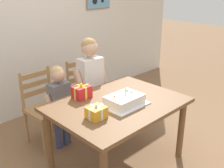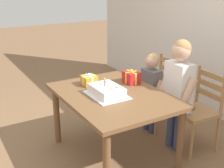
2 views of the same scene
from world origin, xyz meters
The scene contains 10 objects.
ground_plane centered at (0.00, 0.00, 0.00)m, with size 20.00×20.00×0.00m, color #846042.
back_wall centered at (0.00, 1.81, 1.30)m, with size 6.40×0.11×2.60m.
dining_table centered at (0.00, 0.00, 0.64)m, with size 1.34×1.00×0.74m.
birthday_cake centered at (0.01, -0.08, 0.78)m, with size 0.44×0.34×0.19m.
gift_box_red_large centered at (-0.37, -0.09, 0.79)m, with size 0.17×0.15×0.14m.
gift_box_beside_cake centered at (-0.19, 0.35, 0.80)m, with size 0.19×0.15×0.17m.
chair_left centered at (-0.33, 0.92, 0.47)m, with size 0.44×0.44×0.92m.
chair_right centered at (0.33, 0.92, 0.47)m, with size 0.45×0.45×0.92m.
child_older centered at (0.22, 0.69, 0.77)m, with size 0.47×0.27×1.27m.
child_younger centered at (-0.25, 0.69, 0.62)m, with size 0.37×0.21×1.03m.
Camera 1 is at (-1.80, -1.75, 1.92)m, focal length 43.33 mm.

